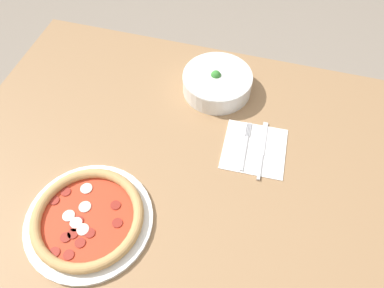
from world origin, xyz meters
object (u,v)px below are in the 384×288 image
Objects in this scene: pizza at (88,219)px; bowl at (217,82)px; fork at (245,146)px; knife at (262,152)px.

bowl is at bearing 69.01° from pizza.
fork is (0.13, -0.20, -0.03)m from bowl.
pizza is at bearing 126.94° from knife.
knife is (0.39, 0.33, -0.01)m from pizza.
pizza reaches higher than fork.
fork is 0.05m from knife.
knife is at bearing 40.17° from pizza.
knife is (0.18, -0.21, -0.03)m from bowl.
knife is at bearing -48.76° from bowl.
bowl is at bearing 38.01° from knife.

